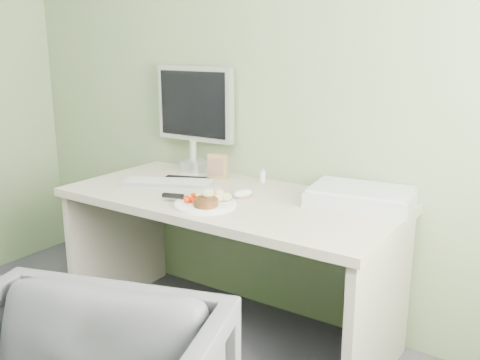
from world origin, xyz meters
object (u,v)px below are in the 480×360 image
Objects in this scene: plate at (205,205)px; monitor at (195,113)px; desk at (229,232)px; scanner at (361,198)px.

plate is 0.76m from monitor.
desk is 2.77× the size of monitor.
monitor is (-1.02, 0.11, 0.29)m from scanner.
desk is 5.80× the size of plate.
scanner is at bearing 19.66° from desk.
monitor is at bearing 144.95° from desk.
desk is at bearing -36.71° from monitor.
plate is (0.01, -0.19, 0.19)m from desk.
desk is 0.75m from monitor.
desk is 0.64m from scanner.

